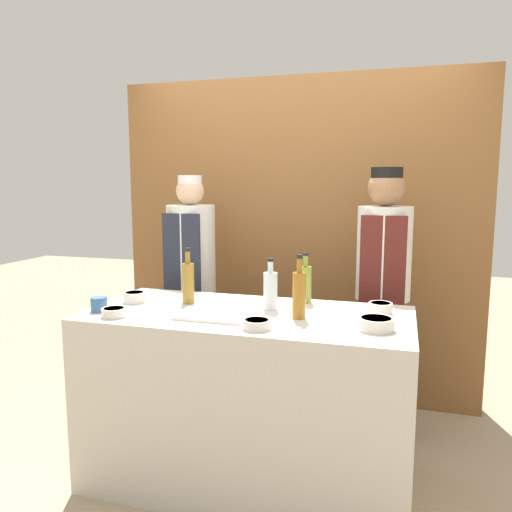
{
  "coord_description": "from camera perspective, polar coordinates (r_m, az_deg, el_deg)",
  "views": [
    {
      "loc": [
        0.77,
        -2.45,
        1.63
      ],
      "look_at": [
        0.0,
        0.16,
        1.23
      ],
      "focal_mm": 35.0,
      "sensor_mm": 36.0,
      "label": 1
    }
  ],
  "objects": [
    {
      "name": "sauce_bowl_brown",
      "position": [
        2.95,
        -13.71,
        -4.53
      ],
      "size": [
        0.13,
        0.13,
        0.06
      ],
      "color": "silver",
      "rests_on": "counter"
    },
    {
      "name": "counter",
      "position": [
        2.81,
        -0.96,
        -15.89
      ],
      "size": [
        1.71,
        0.8,
        0.95
      ],
      "color": "beige",
      "rests_on": "ground_plane"
    },
    {
      "name": "sauce_bowl_yellow",
      "position": [
        2.36,
        0.09,
        -7.75
      ],
      "size": [
        0.14,
        0.14,
        0.04
      ],
      "color": "silver",
      "rests_on": "counter"
    },
    {
      "name": "bottle_clear",
      "position": [
        2.69,
        1.66,
        -3.85
      ],
      "size": [
        0.08,
        0.08,
        0.28
      ],
      "color": "silver",
      "rests_on": "counter"
    },
    {
      "name": "chef_left",
      "position": [
        3.6,
        -7.36,
        -3.19
      ],
      "size": [
        0.34,
        0.34,
        1.69
      ],
      "color": "#28282D",
      "rests_on": "ground_plane"
    },
    {
      "name": "bottle_amber",
      "position": [
        2.52,
        4.94,
        -4.3
      ],
      "size": [
        0.07,
        0.07,
        0.33
      ],
      "color": "#9E661E",
      "rests_on": "counter"
    },
    {
      "name": "ground_plane",
      "position": [
        3.04,
        -0.93,
        -24.11
      ],
      "size": [
        14.0,
        14.0,
        0.0
      ],
      "primitive_type": "plane",
      "color": "tan"
    },
    {
      "name": "cutting_board",
      "position": [
        2.57,
        -4.98,
        -6.79
      ],
      "size": [
        0.36,
        0.22,
        0.02
      ],
      "color": "white",
      "rests_on": "counter"
    },
    {
      "name": "bottle_oil",
      "position": [
        2.87,
        5.65,
        -3.09
      ],
      "size": [
        0.07,
        0.07,
        0.29
      ],
      "color": "olive",
      "rests_on": "counter"
    },
    {
      "name": "cabinet_wall",
      "position": [
        3.82,
        4.7,
        1.8
      ],
      "size": [
        2.72,
        0.18,
        2.4
      ],
      "color": "brown",
      "rests_on": "ground_plane"
    },
    {
      "name": "sauce_bowl_white",
      "position": [
        2.66,
        -15.93,
        -6.17
      ],
      "size": [
        0.13,
        0.13,
        0.05
      ],
      "color": "silver",
      "rests_on": "counter"
    },
    {
      "name": "sauce_bowl_purple",
      "position": [
        2.7,
        14.03,
        -5.75
      ],
      "size": [
        0.12,
        0.12,
        0.06
      ],
      "color": "silver",
      "rests_on": "counter"
    },
    {
      "name": "cup_blue",
      "position": [
        2.8,
        -17.5,
        -5.28
      ],
      "size": [
        0.09,
        0.09,
        0.08
      ],
      "color": "#386093",
      "rests_on": "counter"
    },
    {
      "name": "bottle_vinegar",
      "position": [
        2.86,
        -7.76,
        -2.93
      ],
      "size": [
        0.07,
        0.07,
        0.32
      ],
      "color": "olive",
      "rests_on": "counter"
    },
    {
      "name": "chef_right",
      "position": [
        3.3,
        14.26,
        -3.83
      ],
      "size": [
        0.34,
        0.34,
        1.73
      ],
      "color": "#28282D",
      "rests_on": "ground_plane"
    },
    {
      "name": "sauce_bowl_red",
      "position": [
        2.41,
        13.56,
        -7.46
      ],
      "size": [
        0.17,
        0.17,
        0.06
      ],
      "color": "silver",
      "rests_on": "counter"
    }
  ]
}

